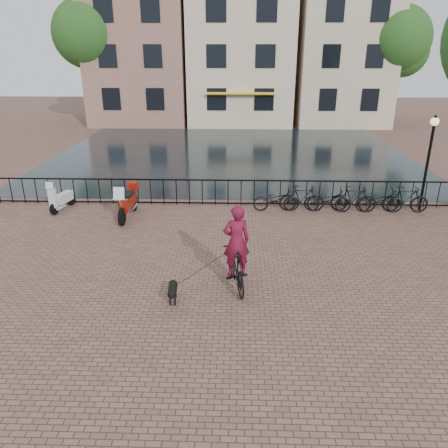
{
  "coord_description": "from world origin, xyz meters",
  "views": [
    {
      "loc": [
        0.35,
        -8.04,
        5.61
      ],
      "look_at": [
        0.0,
        3.0,
        1.2
      ],
      "focal_mm": 35.0,
      "sensor_mm": 36.0,
      "label": 1
    }
  ],
  "objects_px": {
    "lamp_post": "(430,148)",
    "cyclist": "(236,252)",
    "scooter": "(61,193)",
    "dog": "(173,292)",
    "motorcycle": "(127,199)"
  },
  "relations": [
    {
      "from": "cyclist",
      "to": "motorcycle",
      "type": "bearing_deg",
      "value": -63.63
    },
    {
      "from": "lamp_post",
      "to": "scooter",
      "type": "distance_m",
      "value": 13.53
    },
    {
      "from": "cyclist",
      "to": "dog",
      "type": "bearing_deg",
      "value": 13.11
    },
    {
      "from": "lamp_post",
      "to": "scooter",
      "type": "xyz_separation_m",
      "value": [
        -13.41,
        -0.32,
        -1.74
      ]
    },
    {
      "from": "dog",
      "to": "motorcycle",
      "type": "height_order",
      "value": "motorcycle"
    },
    {
      "from": "dog",
      "to": "motorcycle",
      "type": "xyz_separation_m",
      "value": [
        -2.38,
        5.57,
        0.45
      ]
    },
    {
      "from": "cyclist",
      "to": "motorcycle",
      "type": "relative_size",
      "value": 1.28
    },
    {
      "from": "lamp_post",
      "to": "dog",
      "type": "distance_m",
      "value": 10.88
    },
    {
      "from": "motorcycle",
      "to": "lamp_post",
      "type": "bearing_deg",
      "value": 8.41
    },
    {
      "from": "lamp_post",
      "to": "cyclist",
      "type": "height_order",
      "value": "lamp_post"
    },
    {
      "from": "cyclist",
      "to": "scooter",
      "type": "relative_size",
      "value": 1.8
    },
    {
      "from": "lamp_post",
      "to": "motorcycle",
      "type": "height_order",
      "value": "lamp_post"
    },
    {
      "from": "cyclist",
      "to": "motorcycle",
      "type": "distance_m",
      "value": 6.22
    },
    {
      "from": "cyclist",
      "to": "motorcycle",
      "type": "xyz_separation_m",
      "value": [
        -3.89,
        4.85,
        -0.26
      ]
    },
    {
      "from": "motorcycle",
      "to": "scooter",
      "type": "xyz_separation_m",
      "value": [
        -2.67,
        0.74,
        -0.07
      ]
    }
  ]
}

